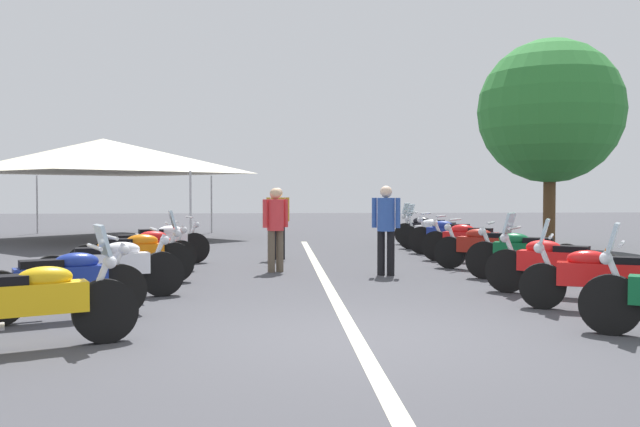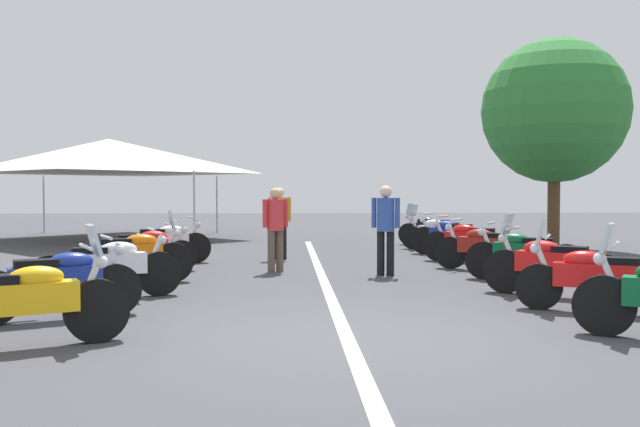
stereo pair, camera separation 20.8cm
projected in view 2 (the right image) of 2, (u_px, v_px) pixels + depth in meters
name	position (u px, v px, depth m)	size (l,w,h in m)	color
ground_plane	(347.00, 338.00, 7.35)	(80.00, 80.00, 0.00)	#424247
lane_centre_stripe	(325.00, 283.00, 11.70)	(18.76, 0.16, 0.01)	beige
motorcycle_left_row_0	(20.00, 302.00, 6.79)	(1.10, 2.01, 1.22)	black
motorcycle_left_row_1	(57.00, 282.00, 8.34)	(1.04, 1.90, 1.00)	black
motorcycle_left_row_2	(107.00, 267.00, 10.00)	(0.92, 2.09, 1.01)	black
motorcycle_left_row_3	(132.00, 255.00, 11.59)	(0.77, 2.05, 1.23)	black
motorcycle_left_row_4	(145.00, 249.00, 13.21)	(0.76, 1.99, 0.98)	black
motorcycle_left_row_5	(164.00, 242.00, 14.65)	(0.89, 1.97, 1.01)	black
motorcycle_right_row_1	(597.00, 277.00, 8.83)	(1.06, 1.94, 1.19)	black
motorcycle_right_row_2	(552.00, 264.00, 10.19)	(1.30, 1.80, 1.22)	black
motorcycle_right_row_3	(523.00, 254.00, 11.90)	(1.09, 1.85, 1.01)	black
motorcycle_right_row_4	(487.00, 247.00, 13.42)	(1.37, 1.86, 1.00)	black
motorcycle_right_row_5	(471.00, 241.00, 14.96)	(1.27, 1.94, 1.01)	black
motorcycle_right_row_6	(451.00, 236.00, 16.65)	(1.26, 1.82, 1.02)	black
motorcycle_right_row_7	(439.00, 233.00, 18.07)	(1.23, 1.89, 1.20)	black
motorcycle_right_row_8	(431.00, 229.00, 19.57)	(1.18, 1.74, 1.20)	black
traffic_cone_0	(640.00, 280.00, 9.84)	(0.36, 0.36, 0.61)	orange
traffic_cone_1	(605.00, 268.00, 11.41)	(0.36, 0.36, 0.61)	orange
bystander_0	(275.00, 223.00, 13.25)	(0.32, 0.48, 1.61)	brown
bystander_1	(386.00, 223.00, 12.69)	(0.32, 0.50, 1.65)	black
bystander_2	(280.00, 218.00, 15.64)	(0.32, 0.52, 1.62)	black
roadside_tree_0	(555.00, 111.00, 18.38)	(3.82, 3.82, 5.58)	brown
event_tent	(108.00, 156.00, 22.15)	(6.94, 6.94, 3.20)	beige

